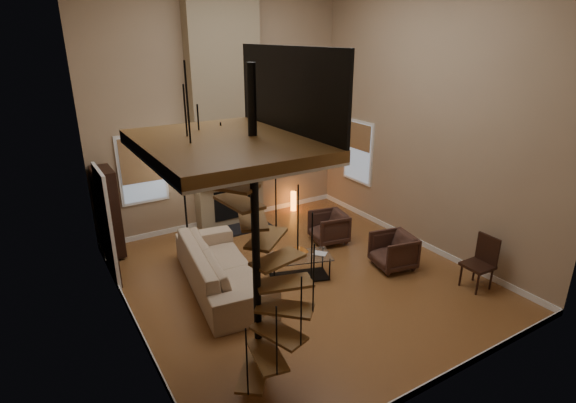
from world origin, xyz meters
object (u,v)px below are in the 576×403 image
coffee_table (299,264)px  hutch (108,212)px  armchair_far (396,250)px  accent_lamp (293,201)px  sofa (221,267)px  floor_lamp (183,183)px  side_chair (482,260)px  armchair_near (331,227)px

coffee_table → hutch: bearing=134.7°
armchair_far → accent_lamp: size_ratio=1.47×
armchair_far → coffee_table: 1.94m
hutch → sofa: bearing=-58.6°
sofa → armchair_far: sofa is taller
floor_lamp → side_chair: size_ratio=1.77×
coffee_table → accent_lamp: 3.44m
armchair_near → armchair_far: (0.40, -1.57, 0.00)m
side_chair → hutch: bearing=138.6°
hutch → coffee_table: hutch is taller
side_chair → accent_lamp: bearing=100.1°
coffee_table → accent_lamp: size_ratio=2.54×
armchair_far → sofa: bearing=-97.6°
coffee_table → armchair_near: bearing=33.4°
sofa → hutch: bearing=38.7°
floor_lamp → side_chair: 5.92m
sofa → armchair_near: size_ratio=3.86×
floor_lamp → accent_lamp: 3.28m
armchair_far → hutch: bearing=-115.2°
hutch → armchair_far: (4.61, -3.43, -0.60)m
armchair_near → accent_lamp: size_ratio=1.45×
hutch → sofa: hutch is taller
floor_lamp → side_chair: floor_lamp is taller
sofa → accent_lamp: size_ratio=5.58×
armchair_far → coffee_table: (-1.84, 0.62, -0.07)m
accent_lamp → side_chair: size_ratio=0.51×
sofa → floor_lamp: floor_lamp is taller
accent_lamp → floor_lamp: bearing=-169.9°
hutch → armchair_far: hutch is taller
armchair_near → sofa: bearing=-69.6°
armchair_far → coffee_table: size_ratio=0.58×
sofa → armchair_far: size_ratio=3.80×
hutch → accent_lamp: (4.50, 0.17, -0.70)m
armchair_near → floor_lamp: bearing=-107.5°
sofa → floor_lamp: size_ratio=1.62×
accent_lamp → side_chair: 4.99m
hutch → sofa: (1.42, -2.32, -0.55)m
armchair_near → coffee_table: size_ratio=0.57×
accent_lamp → sofa: bearing=-141.1°
hutch → coffee_table: (2.77, -2.81, -0.67)m
coffee_table → floor_lamp: size_ratio=0.74×
sofa → side_chair: (3.96, -2.42, 0.13)m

